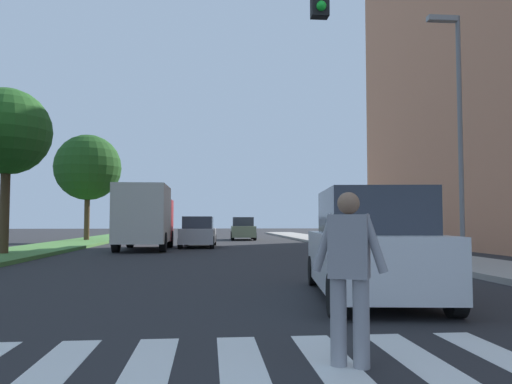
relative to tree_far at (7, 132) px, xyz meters
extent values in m
plane|color=#262628|center=(7.90, 7.63, -4.94)|extent=(140.00, 140.00, 0.00)
cube|color=silver|center=(6.55, -15.68, -4.94)|extent=(0.45, 2.20, 0.01)
cube|color=silver|center=(7.45, -15.68, -4.94)|extent=(0.45, 2.20, 0.01)
cube|color=silver|center=(8.35, -15.68, -4.94)|extent=(0.45, 2.20, 0.01)
cube|color=silver|center=(9.25, -15.68, -4.94)|extent=(0.45, 2.20, 0.01)
cube|color=silver|center=(10.15, -15.68, -4.94)|extent=(0.45, 2.20, 0.01)
cube|color=silver|center=(11.05, -15.68, -4.94)|extent=(0.45, 2.20, 0.01)
cube|color=#477A38|center=(0.00, 5.63, -4.87)|extent=(3.44, 64.00, 0.15)
cylinder|color=#4C3823|center=(0.00, 0.00, -2.90)|extent=(0.36, 0.36, 3.80)
sphere|color=#23561E|center=(0.00, 0.00, 0.03)|extent=(3.44, 3.44, 3.44)
cylinder|color=#4C3823|center=(-0.22, 14.50, -3.00)|extent=(0.36, 0.36, 3.58)
sphere|color=#1E4C19|center=(-0.22, 14.50, 0.13)|extent=(4.47, 4.47, 4.47)
cube|color=#9E9991|center=(16.05, 5.63, -4.87)|extent=(3.00, 64.00, 0.15)
sphere|color=#19D833|center=(9.80, -13.02, -0.10)|extent=(0.16, 0.16, 0.16)
cylinder|color=slate|center=(15.55, -6.33, -1.04)|extent=(0.14, 0.14, 7.50)
cube|color=gray|center=(15.05, -6.33, 2.61)|extent=(0.90, 0.24, 0.16)
cylinder|color=gray|center=(9.49, -15.97, -4.52)|extent=(0.21, 0.21, 0.85)
cylinder|color=gray|center=(9.29, -15.88, -4.52)|extent=(0.21, 0.21, 0.85)
cube|color=gray|center=(9.39, -15.92, -3.78)|extent=(0.45, 0.38, 0.62)
cylinder|color=gray|center=(9.60, -16.03, -3.75)|extent=(0.28, 0.20, 0.58)
cylinder|color=gray|center=(9.17, -15.82, -3.75)|extent=(0.28, 0.20, 0.58)
sphere|color=#8C664C|center=(9.39, -15.92, -3.36)|extent=(0.29, 0.29, 0.22)
cube|color=silver|center=(10.97, -11.69, -4.24)|extent=(2.44, 4.80, 0.96)
cube|color=#2D333D|center=(10.94, -11.91, -3.37)|extent=(1.97, 2.71, 0.79)
cylinder|color=black|center=(10.33, -9.74, -4.62)|extent=(0.30, 0.66, 0.64)
cylinder|color=black|center=(12.06, -9.96, -4.62)|extent=(0.30, 0.66, 0.64)
cylinder|color=black|center=(9.88, -13.42, -4.62)|extent=(0.30, 0.66, 0.64)
cylinder|color=black|center=(11.61, -13.63, -4.62)|extent=(0.30, 0.66, 0.64)
cube|color=#B7B7BC|center=(7.46, 7.10, -4.33)|extent=(1.97, 4.52, 0.79)
cube|color=#2D333D|center=(7.45, 6.87, -3.61)|extent=(1.65, 2.07, 0.65)
cylinder|color=black|center=(6.74, 8.90, -4.62)|extent=(0.25, 0.65, 0.64)
cylinder|color=black|center=(8.35, 8.83, -4.62)|extent=(0.25, 0.65, 0.64)
cylinder|color=black|center=(6.58, 5.36, -4.62)|extent=(0.25, 0.65, 0.64)
cylinder|color=black|center=(8.19, 5.29, -4.62)|extent=(0.25, 0.65, 0.64)
cube|color=gray|center=(10.62, 17.62, -4.31)|extent=(1.88, 4.05, 0.82)
cube|color=#2D333D|center=(10.62, 17.82, -3.57)|extent=(1.60, 1.84, 0.67)
cylinder|color=black|center=(11.38, 16.05, -4.62)|extent=(0.24, 0.65, 0.64)
cylinder|color=black|center=(9.77, 16.09, -4.62)|extent=(0.24, 0.65, 0.64)
cylinder|color=black|center=(11.46, 19.15, -4.62)|extent=(0.24, 0.65, 0.64)
cylinder|color=black|center=(9.86, 19.19, -4.62)|extent=(0.24, 0.65, 0.64)
cube|color=maroon|center=(4.91, 6.75, -3.49)|extent=(2.30, 2.00, 2.20)
cube|color=beige|center=(4.91, 3.65, -3.19)|extent=(2.30, 4.20, 2.70)
cylinder|color=black|center=(3.86, 6.75, -4.49)|extent=(0.30, 0.90, 0.90)
cylinder|color=black|center=(5.96, 6.75, -4.49)|extent=(0.30, 0.90, 0.90)
cylinder|color=black|center=(3.86, 2.60, -4.49)|extent=(0.30, 0.90, 0.90)
cylinder|color=black|center=(5.96, 2.60, -4.49)|extent=(0.30, 0.90, 0.90)
camera|label=1|loc=(8.02, -20.78, -3.54)|focal=35.53mm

